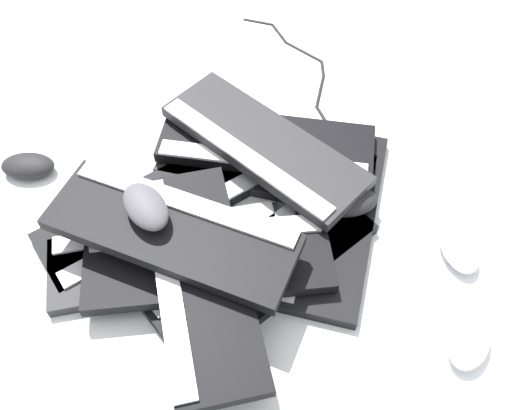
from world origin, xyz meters
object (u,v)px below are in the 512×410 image
Objects in this scene: keyboard_5 at (208,262)px; keyboard_9 at (172,230)px; keyboard_6 at (266,144)px; mouse_1 at (121,202)px; mouse_4 at (146,207)px; mouse_7 at (349,202)px; keyboard_8 at (200,277)px; keyboard_3 at (333,216)px; keyboard_0 at (151,211)px; keyboard_4 at (266,165)px; mouse_2 at (149,203)px; mouse_3 at (469,341)px; mouse_5 at (459,248)px; keyboard_1 at (169,255)px; mouse_6 at (28,166)px; keyboard_7 at (263,145)px; mouse_0 at (270,252)px; keyboard_2 at (265,267)px.

keyboard_9 is (0.07, 0.00, 0.06)m from keyboard_5.
keyboard_6 is 0.32m from mouse_1.
mouse_4 is 1.00× the size of mouse_7.
mouse_7 is (-0.16, -0.28, -0.02)m from keyboard_8.
keyboard_3 is at bearing -135.34° from keyboard_9.
keyboard_0 and keyboard_4 have the same top height.
mouse_4 is at bearing 129.94° from keyboard_0.
mouse_2 is (0.14, 0.21, 0.04)m from keyboard_4.
mouse_3 is at bearing 36.53° from mouse_4.
keyboard_4 is 1.02× the size of keyboard_9.
mouse_5 is 0.22m from mouse_7.
keyboard_6 is 0.43m from mouse_5.
keyboard_1 is 0.12m from keyboard_8.
mouse_6 is (0.29, 0.02, 0.01)m from keyboard_0.
keyboard_0 is 0.26m from keyboard_7.
mouse_5 is (-0.60, -0.22, -0.03)m from mouse_1.
keyboard_0 is at bearing 169.98° from mouse_0.
mouse_7 is (-0.38, -0.20, 0.00)m from mouse_1.
keyboard_8 is 0.14m from mouse_0.
keyboard_5 is 0.97× the size of keyboard_7.
mouse_1 is 1.00× the size of mouse_5.
keyboard_7 reaches higher than keyboard_1.
keyboard_6 is (-0.13, -0.24, 0.03)m from keyboard_0.
keyboard_2 is at bearing -90.36° from mouse_2.
keyboard_3 is at bearing -112.45° from keyboard_2.
keyboard_7 reaches higher than keyboard_5.
keyboard_9 is 0.54m from mouse_3.
mouse_2 is at bearing 158.60° from mouse_4.
keyboard_9 is at bearing -167.56° from mouse_0.
mouse_6 is (0.24, -0.00, -0.03)m from mouse_1.
keyboard_5 is at bearing -29.54° from mouse_6.
keyboard_5 reaches higher than keyboard_4.
keyboard_3 is 0.27m from keyboard_5.
keyboard_5 is at bearing -155.34° from mouse_0.
keyboard_3 is 4.20× the size of mouse_6.
keyboard_1 is at bearing 19.06° from keyboard_2.
keyboard_2 is 4.22× the size of mouse_4.
keyboard_4 is 0.41m from mouse_5.
mouse_7 reaches higher than mouse_6.
mouse_5 is (-0.39, -0.25, -0.02)m from keyboard_5.
keyboard_5 is 0.29m from mouse_7.
keyboard_0 is 0.15m from keyboard_9.
keyboard_9 reaches higher than keyboard_6.
keyboard_0 is at bearing 25.56° from keyboard_3.
mouse_5 is (-0.46, -0.25, -0.08)m from keyboard_9.
mouse_4 reaches higher than keyboard_3.
keyboard_3 is at bearing -8.58° from mouse_6.
keyboard_3 is 0.05m from mouse_7.
mouse_7 reaches higher than keyboard_4.
mouse_7 is (0.28, -0.15, 0.03)m from mouse_3.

